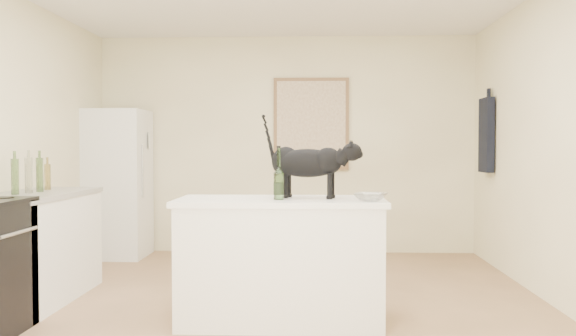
{
  "coord_description": "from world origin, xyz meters",
  "views": [
    {
      "loc": [
        0.35,
        -4.57,
        1.27
      ],
      "look_at": [
        0.15,
        -0.15,
        1.12
      ],
      "focal_mm": 37.89,
      "sensor_mm": 36.0,
      "label": 1
    }
  ],
  "objects_px": {
    "black_cat": "(307,167)",
    "glass_bowl": "(371,197)",
    "wine_bottle": "(279,176)",
    "fridge": "(117,183)"
  },
  "relations": [
    {
      "from": "black_cat",
      "to": "glass_bowl",
      "type": "distance_m",
      "value": 0.53
    },
    {
      "from": "glass_bowl",
      "to": "wine_bottle",
      "type": "bearing_deg",
      "value": 171.79
    },
    {
      "from": "wine_bottle",
      "to": "black_cat",
      "type": "bearing_deg",
      "value": 34.28
    },
    {
      "from": "fridge",
      "to": "glass_bowl",
      "type": "xyz_separation_m",
      "value": [
        2.68,
        -2.73,
        0.08
      ]
    },
    {
      "from": "fridge",
      "to": "black_cat",
      "type": "xyz_separation_m",
      "value": [
        2.24,
        -2.5,
        0.28
      ]
    },
    {
      "from": "fridge",
      "to": "black_cat",
      "type": "bearing_deg",
      "value": -48.13
    },
    {
      "from": "fridge",
      "to": "wine_bottle",
      "type": "distance_m",
      "value": 3.34
    },
    {
      "from": "fridge",
      "to": "glass_bowl",
      "type": "relative_size",
      "value": 7.45
    },
    {
      "from": "black_cat",
      "to": "fridge",
      "type": "bearing_deg",
      "value": 144.31
    },
    {
      "from": "black_cat",
      "to": "wine_bottle",
      "type": "bearing_deg",
      "value": -133.28
    }
  ]
}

